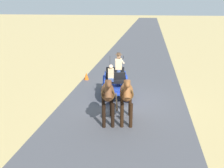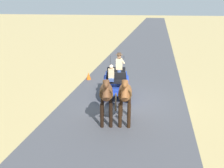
% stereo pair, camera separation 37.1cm
% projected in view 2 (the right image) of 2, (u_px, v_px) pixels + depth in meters
% --- Properties ---
extents(ground_plane, '(200.00, 200.00, 0.00)m').
position_uv_depth(ground_plane, '(124.00, 102.00, 12.54)').
color(ground_plane, tan).
extents(road_surface, '(6.37, 160.00, 0.01)m').
position_uv_depth(road_surface, '(124.00, 102.00, 12.54)').
color(road_surface, '#4C4C51').
rests_on(road_surface, ground).
extents(horse_drawn_carriage, '(1.79, 4.51, 2.50)m').
position_uv_depth(horse_drawn_carriage, '(116.00, 83.00, 12.99)').
color(horse_drawn_carriage, '#1E3899').
rests_on(horse_drawn_carriage, ground).
extents(horse_near_side, '(0.73, 2.14, 2.21)m').
position_uv_depth(horse_near_side, '(125.00, 94.00, 9.95)').
color(horse_near_side, brown).
rests_on(horse_near_side, ground).
extents(horse_off_side, '(0.87, 2.15, 2.21)m').
position_uv_depth(horse_off_side, '(106.00, 94.00, 9.97)').
color(horse_off_side, brown).
rests_on(horse_off_side, ground).
extents(traffic_cone, '(0.32, 0.32, 0.50)m').
position_uv_depth(traffic_cone, '(89.00, 76.00, 16.17)').
color(traffic_cone, orange).
rests_on(traffic_cone, ground).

